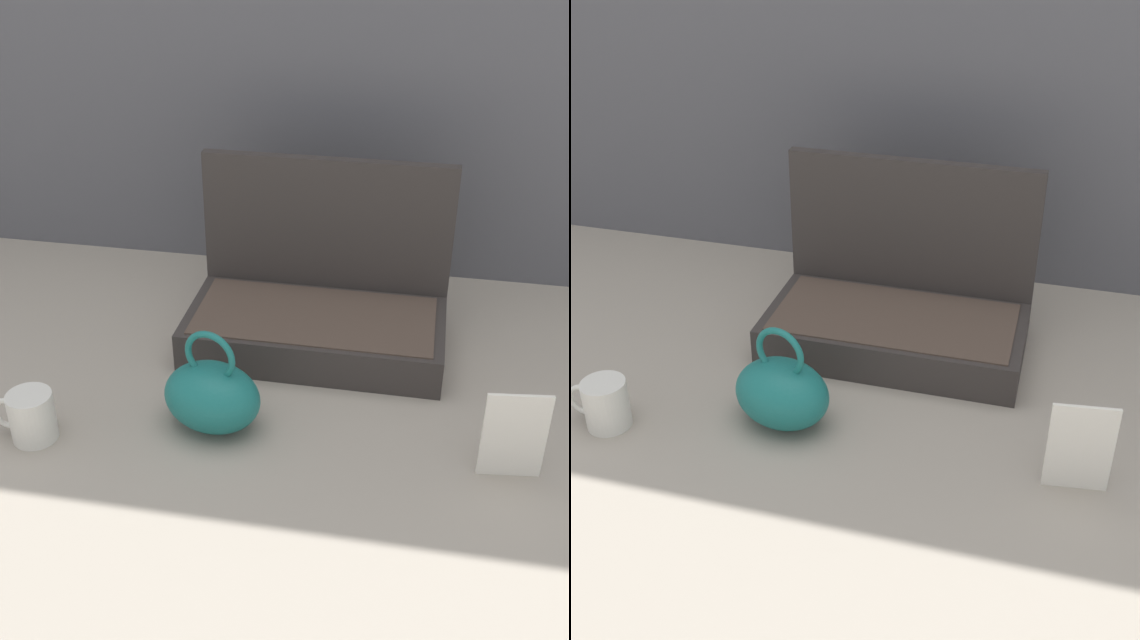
% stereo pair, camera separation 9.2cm
% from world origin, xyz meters
% --- Properties ---
extents(ground_plane, '(6.00, 6.00, 0.00)m').
position_xyz_m(ground_plane, '(0.00, 0.00, 0.00)').
color(ground_plane, '#9E9384').
extents(open_suitcase, '(0.49, 0.27, 0.34)m').
position_xyz_m(open_suitcase, '(0.04, 0.23, 0.08)').
color(open_suitcase, '#332D2B').
rests_on(open_suitcase, ground_plane).
extents(teal_pouch_handbag, '(0.19, 0.16, 0.19)m').
position_xyz_m(teal_pouch_handbag, '(-0.09, -0.08, 0.06)').
color(teal_pouch_handbag, '#196B66').
rests_on(teal_pouch_handbag, ground_plane).
extents(coffee_mug, '(0.11, 0.07, 0.09)m').
position_xyz_m(coffee_mug, '(-0.38, -0.16, 0.04)').
color(coffee_mug, silver).
rests_on(coffee_mug, ground_plane).
extents(info_card_left, '(0.10, 0.02, 0.15)m').
position_xyz_m(info_card_left, '(0.39, -0.11, 0.08)').
color(info_card_left, white).
rests_on(info_card_left, ground_plane).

